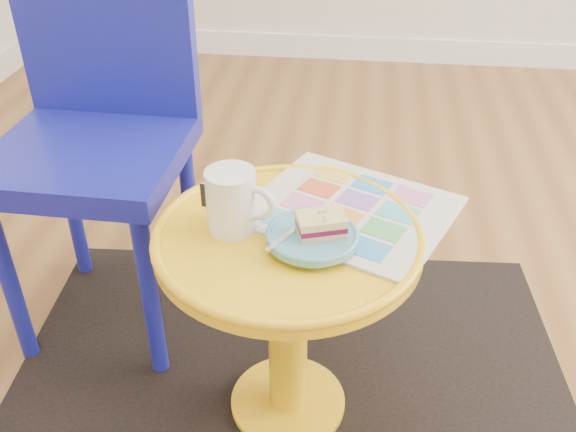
# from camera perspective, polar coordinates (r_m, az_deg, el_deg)

# --- Properties ---
(floor) EXTENTS (4.00, 4.00, 0.00)m
(floor) POSITION_cam_1_polar(r_m,az_deg,el_deg) (1.71, 14.56, -10.58)
(floor) COLOR brown
(floor) RESTS_ON ground
(room_walls) EXTENTS (4.00, 4.00, 4.00)m
(room_walls) POSITION_cam_1_polar(r_m,az_deg,el_deg) (2.58, -10.02, 7.85)
(room_walls) COLOR silver
(room_walls) RESTS_ON ground
(rug) EXTENTS (1.37, 1.18, 0.01)m
(rug) POSITION_cam_1_polar(r_m,az_deg,el_deg) (1.52, 0.00, -16.36)
(rug) COLOR black
(rug) RESTS_ON ground
(side_table) EXTENTS (0.50, 0.50, 0.48)m
(side_table) POSITION_cam_1_polar(r_m,az_deg,el_deg) (1.27, 0.00, -6.53)
(side_table) COLOR yellow
(side_table) RESTS_ON ground
(chair) EXTENTS (0.43, 0.43, 0.94)m
(chair) POSITION_cam_1_polar(r_m,az_deg,el_deg) (1.55, -16.56, 8.42)
(chair) COLOR #161A92
(chair) RESTS_ON ground
(newspaper) EXTENTS (0.47, 0.44, 0.01)m
(newspaper) POSITION_cam_1_polar(r_m,az_deg,el_deg) (1.26, 5.51, 0.57)
(newspaper) COLOR silver
(newspaper) RESTS_ON side_table
(mug) EXTENTS (0.13, 0.09, 0.12)m
(mug) POSITION_cam_1_polar(r_m,az_deg,el_deg) (1.17, -4.94, 1.49)
(mug) COLOR white
(mug) RESTS_ON side_table
(plate) EXTENTS (0.17, 0.17, 0.02)m
(plate) POSITION_cam_1_polar(r_m,az_deg,el_deg) (1.15, 2.17, -1.87)
(plate) COLOR #559CB4
(plate) RESTS_ON newspaper
(cake_slice) EXTENTS (0.10, 0.08, 0.04)m
(cake_slice) POSITION_cam_1_polar(r_m,az_deg,el_deg) (1.14, 2.97, -0.72)
(cake_slice) COLOR #D3BC8C
(cake_slice) RESTS_ON plate
(fork) EXTENTS (0.08, 0.13, 0.00)m
(fork) POSITION_cam_1_polar(r_m,az_deg,el_deg) (1.15, 0.47, -1.31)
(fork) COLOR silver
(fork) RESTS_ON plate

